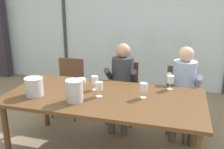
{
  "coord_description": "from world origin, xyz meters",
  "views": [
    {
      "loc": [
        0.83,
        -2.59,
        1.88
      ],
      "look_at": [
        0.0,
        0.35,
        0.91
      ],
      "focal_mm": 40.56,
      "sensor_mm": 36.0,
      "label": 1
    }
  ],
  "objects_px": {
    "ice_bucket_secondary": "(74,90)",
    "tasting_bowl": "(81,80)",
    "dining_table": "(104,101)",
    "wine_glass_by_left_taster": "(95,81)",
    "person_pale_blue_shirt": "(184,85)",
    "chair_left_of_center": "(123,87)",
    "wine_glass_center_pour": "(99,86)",
    "wine_glass_near_bucket": "(144,88)",
    "chair_center": "(181,93)",
    "chair_near_curtain": "(69,82)",
    "person_charcoal_jacket": "(122,79)",
    "ice_bucket_primary": "(34,86)",
    "wine_glass_by_right_taster": "(170,80)"
  },
  "relations": [
    {
      "from": "ice_bucket_secondary",
      "to": "wine_glass_near_bucket",
      "type": "distance_m",
      "value": 0.77
    },
    {
      "from": "ice_bucket_secondary",
      "to": "wine_glass_by_right_taster",
      "type": "height_order",
      "value": "ice_bucket_secondary"
    },
    {
      "from": "chair_near_curtain",
      "to": "chair_left_of_center",
      "type": "height_order",
      "value": "same"
    },
    {
      "from": "person_pale_blue_shirt",
      "to": "ice_bucket_secondary",
      "type": "height_order",
      "value": "person_pale_blue_shirt"
    },
    {
      "from": "ice_bucket_secondary",
      "to": "wine_glass_by_left_taster",
      "type": "xyz_separation_m",
      "value": [
        0.09,
        0.39,
        -0.01
      ]
    },
    {
      "from": "dining_table",
      "to": "wine_glass_near_bucket",
      "type": "distance_m",
      "value": 0.49
    },
    {
      "from": "wine_glass_center_pour",
      "to": "wine_glass_by_left_taster",
      "type": "bearing_deg",
      "value": 122.37
    },
    {
      "from": "dining_table",
      "to": "wine_glass_by_left_taster",
      "type": "xyz_separation_m",
      "value": [
        -0.16,
        0.15,
        0.19
      ]
    },
    {
      "from": "wine_glass_near_bucket",
      "to": "chair_near_curtain",
      "type": "bearing_deg",
      "value": 146.66
    },
    {
      "from": "ice_bucket_secondary",
      "to": "tasting_bowl",
      "type": "distance_m",
      "value": 0.64
    },
    {
      "from": "dining_table",
      "to": "person_pale_blue_shirt",
      "type": "distance_m",
      "value": 1.21
    },
    {
      "from": "person_charcoal_jacket",
      "to": "ice_bucket_primary",
      "type": "relative_size",
      "value": 5.7
    },
    {
      "from": "chair_near_curtain",
      "to": "wine_glass_by_left_taster",
      "type": "height_order",
      "value": "wine_glass_by_left_taster"
    },
    {
      "from": "dining_table",
      "to": "tasting_bowl",
      "type": "xyz_separation_m",
      "value": [
        -0.43,
        0.37,
        0.09
      ]
    },
    {
      "from": "dining_table",
      "to": "ice_bucket_secondary",
      "type": "height_order",
      "value": "ice_bucket_secondary"
    },
    {
      "from": "wine_glass_by_left_taster",
      "to": "wine_glass_center_pour",
      "type": "distance_m",
      "value": 0.22
    },
    {
      "from": "person_pale_blue_shirt",
      "to": "wine_glass_center_pour",
      "type": "height_order",
      "value": "person_pale_blue_shirt"
    },
    {
      "from": "chair_center",
      "to": "wine_glass_by_right_taster",
      "type": "bearing_deg",
      "value": -112.83
    },
    {
      "from": "tasting_bowl",
      "to": "wine_glass_center_pour",
      "type": "bearing_deg",
      "value": -46.06
    },
    {
      "from": "dining_table",
      "to": "ice_bucket_primary",
      "type": "bearing_deg",
      "value": -165.17
    },
    {
      "from": "wine_glass_center_pour",
      "to": "tasting_bowl",
      "type": "bearing_deg",
      "value": 133.94
    },
    {
      "from": "chair_near_curtain",
      "to": "person_pale_blue_shirt",
      "type": "relative_size",
      "value": 0.74
    },
    {
      "from": "chair_left_of_center",
      "to": "chair_near_curtain",
      "type": "bearing_deg",
      "value": -176.85
    },
    {
      "from": "chair_center",
      "to": "wine_glass_by_left_taster",
      "type": "bearing_deg",
      "value": -149.59
    },
    {
      "from": "wine_glass_center_pour",
      "to": "chair_near_curtain",
      "type": "bearing_deg",
      "value": 130.72
    },
    {
      "from": "chair_near_curtain",
      "to": "wine_glass_by_right_taster",
      "type": "distance_m",
      "value": 1.73
    },
    {
      "from": "wine_glass_near_bucket",
      "to": "person_pale_blue_shirt",
      "type": "bearing_deg",
      "value": 59.59
    },
    {
      "from": "chair_near_curtain",
      "to": "tasting_bowl",
      "type": "distance_m",
      "value": 0.78
    },
    {
      "from": "chair_near_curtain",
      "to": "person_pale_blue_shirt",
      "type": "xyz_separation_m",
      "value": [
        1.78,
        -0.13,
        0.17
      ]
    },
    {
      "from": "wine_glass_near_bucket",
      "to": "ice_bucket_primary",
      "type": "bearing_deg",
      "value": -167.51
    },
    {
      "from": "ice_bucket_primary",
      "to": "wine_glass_by_left_taster",
      "type": "height_order",
      "value": "ice_bucket_primary"
    },
    {
      "from": "dining_table",
      "to": "chair_center",
      "type": "distance_m",
      "value": 1.3
    },
    {
      "from": "dining_table",
      "to": "person_charcoal_jacket",
      "type": "xyz_separation_m",
      "value": [
        0.02,
        0.82,
        0.0
      ]
    },
    {
      "from": "wine_glass_near_bucket",
      "to": "wine_glass_by_left_taster",
      "type": "bearing_deg",
      "value": 171.81
    },
    {
      "from": "chair_left_of_center",
      "to": "wine_glass_near_bucket",
      "type": "distance_m",
      "value": 1.08
    },
    {
      "from": "tasting_bowl",
      "to": "wine_glass_near_bucket",
      "type": "bearing_deg",
      "value": -19.03
    },
    {
      "from": "chair_center",
      "to": "ice_bucket_primary",
      "type": "relative_size",
      "value": 4.2
    },
    {
      "from": "person_pale_blue_shirt",
      "to": "wine_glass_by_left_taster",
      "type": "xyz_separation_m",
      "value": [
        -1.05,
        -0.66,
        0.18
      ]
    },
    {
      "from": "dining_table",
      "to": "chair_left_of_center",
      "type": "height_order",
      "value": "chair_left_of_center"
    },
    {
      "from": "wine_glass_by_left_taster",
      "to": "wine_glass_by_right_taster",
      "type": "distance_m",
      "value": 0.93
    },
    {
      "from": "ice_bucket_secondary",
      "to": "wine_glass_by_right_taster",
      "type": "relative_size",
      "value": 1.41
    },
    {
      "from": "wine_glass_by_left_taster",
      "to": "ice_bucket_primary",
      "type": "bearing_deg",
      "value": -149.54
    },
    {
      "from": "chair_near_curtain",
      "to": "wine_glass_by_right_taster",
      "type": "height_order",
      "value": "wine_glass_by_right_taster"
    },
    {
      "from": "dining_table",
      "to": "wine_glass_near_bucket",
      "type": "relative_size",
      "value": 13.12
    },
    {
      "from": "ice_bucket_primary",
      "to": "wine_glass_by_right_taster",
      "type": "bearing_deg",
      "value": 22.88
    },
    {
      "from": "chair_near_curtain",
      "to": "wine_glass_near_bucket",
      "type": "height_order",
      "value": "wine_glass_near_bucket"
    },
    {
      "from": "chair_left_of_center",
      "to": "wine_glass_by_left_taster",
      "type": "height_order",
      "value": "wine_glass_by_left_taster"
    },
    {
      "from": "ice_bucket_secondary",
      "to": "wine_glass_center_pour",
      "type": "bearing_deg",
      "value": 43.43
    },
    {
      "from": "chair_center",
      "to": "chair_near_curtain",
      "type": "bearing_deg",
      "value": 172.95
    },
    {
      "from": "chair_left_of_center",
      "to": "wine_glass_by_right_taster",
      "type": "relative_size",
      "value": 5.15
    }
  ]
}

